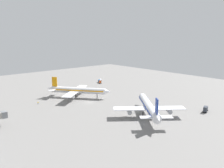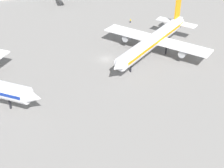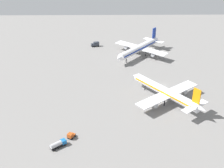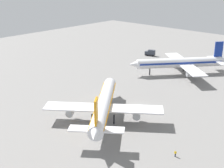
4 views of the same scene
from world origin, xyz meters
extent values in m
plane|color=gray|center=(0.00, 0.00, 0.00)|extent=(288.00, 288.00, 0.00)
cone|color=white|center=(24.92, 22.13, 5.21)|extent=(5.98, 5.95, 4.13)
cylinder|color=black|center=(30.50, 17.53, 1.52)|extent=(0.52, 0.52, 3.04)
cylinder|color=white|center=(-15.19, 1.81, 5.04)|extent=(32.90, 26.56, 4.20)
cone|color=white|center=(0.99, 14.19, 5.04)|extent=(5.76, 5.73, 3.99)
cone|color=white|center=(-31.36, -10.57, 5.67)|extent=(6.22, 5.86, 3.36)
cube|color=orange|center=(-15.19, 1.81, 5.36)|extent=(31.73, 25.70, 0.76)
cube|color=white|center=(-16.70, 0.65, 4.62)|extent=(26.91, 32.54, 0.38)
cylinder|color=#A5A8AD|center=(-22.88, 8.72, 3.15)|extent=(5.35, 4.85, 2.31)
cylinder|color=#A5A8AD|center=(-10.53, -7.42, 3.15)|extent=(5.35, 4.85, 2.31)
cube|color=white|center=(-28.84, -8.64, 5.46)|extent=(11.54, 13.61, 0.30)
cube|color=orange|center=(-28.84, -8.64, 10.51)|extent=(3.19, 2.59, 6.72)
cylinder|color=black|center=(-4.57, 9.94, 1.47)|extent=(0.50, 0.50, 2.94)
cylinder|color=black|center=(-19.66, 2.62, 1.47)|extent=(0.50, 0.50, 2.94)
cylinder|color=black|center=(-15.57, -2.72, 1.47)|extent=(0.50, 0.50, 2.94)
cylinder|color=#1E2338|center=(-18.42, -26.10, 0.42)|extent=(0.37, 0.37, 0.85)
cylinder|color=yellow|center=(-18.42, -26.10, 1.15)|extent=(0.43, 0.43, 0.60)
sphere|color=tan|center=(-18.42, -26.10, 1.56)|extent=(0.22, 0.22, 0.22)
cylinder|color=yellow|center=(-18.45, -25.86, 1.15)|extent=(0.10, 0.10, 0.54)
cylinder|color=yellow|center=(-18.38, -26.34, 1.15)|extent=(0.10, 0.10, 0.54)
cylinder|color=slate|center=(3.52, -56.00, 1.90)|extent=(0.90, 0.90, 3.80)
camera|label=1|loc=(115.54, -84.12, 42.06)|focal=36.99mm
camera|label=2|loc=(27.92, 89.88, 49.75)|focal=53.80mm
camera|label=3|loc=(-133.37, 28.51, 72.25)|focal=46.36mm
camera|label=4|loc=(-78.39, -59.77, 43.60)|focal=49.68mm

